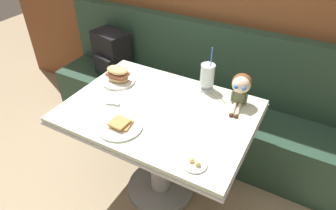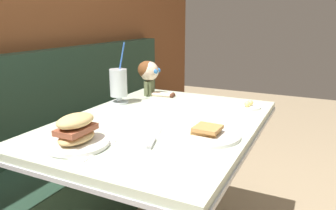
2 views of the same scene
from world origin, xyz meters
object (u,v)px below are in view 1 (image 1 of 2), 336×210
butter_knife (118,105)px  backpack (111,51)px  milkshake_glass (207,76)px  sandwich_plate (118,76)px  toast_plate (120,126)px  butter_saucer (195,163)px  seated_doll (241,86)px

butter_knife → backpack: (-0.60, 0.69, -0.09)m
milkshake_glass → butter_knife: (-0.39, -0.42, -0.10)m
sandwich_plate → butter_knife: size_ratio=0.96×
toast_plate → butter_knife: (-0.13, 0.16, -0.01)m
toast_plate → backpack: backpack is taller
butter_knife → backpack: size_ratio=0.57×
butter_knife → butter_saucer: bearing=-19.2°
sandwich_plate → backpack: bearing=132.8°
toast_plate → milkshake_glass: bearing=65.4°
milkshake_glass → sandwich_plate: (-0.55, -0.20, -0.06)m
milkshake_glass → butter_knife: 0.58m
toast_plate → butter_saucer: (0.47, -0.05, -0.00)m
toast_plate → backpack: 1.12m
butter_saucer → backpack: bearing=143.0°
milkshake_glass → butter_saucer: 0.67m
butter_saucer → seated_doll: bearing=87.5°
backpack → butter_saucer: bearing=-37.0°
milkshake_glass → sandwich_plate: 0.59m
toast_plate → milkshake_glass: 0.64m
milkshake_glass → butter_saucer: bearing=-71.8°
toast_plate → butter_saucer: size_ratio=2.08×
milkshake_glass → sandwich_plate: size_ratio=1.43×
milkshake_glass → butter_saucer: (0.21, -0.63, -0.09)m
seated_doll → backpack: size_ratio=0.55×
backpack → sandwich_plate: bearing=-47.2°
sandwich_plate → seated_doll: size_ratio=0.98×
milkshake_glass → seated_doll: (0.23, -0.05, 0.03)m
toast_plate → sandwich_plate: bearing=127.5°
toast_plate → sandwich_plate: size_ratio=1.14×
butter_knife → seated_doll: (0.63, 0.37, 0.12)m
milkshake_glass → backpack: bearing=164.5°
backpack → milkshake_glass: bearing=-15.5°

